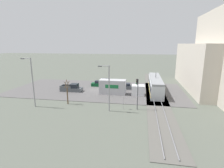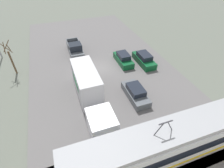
# 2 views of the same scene
# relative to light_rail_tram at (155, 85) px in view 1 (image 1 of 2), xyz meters

# --- Properties ---
(ground_plane) EXTENTS (320.00, 320.00, 0.00)m
(ground_plane) POSITION_rel_light_rail_tram_xyz_m (0.26, -14.71, -1.79)
(ground_plane) COLOR #565B51
(road_surface) EXTENTS (19.96, 43.21, 0.08)m
(road_surface) POSITION_rel_light_rail_tram_xyz_m (0.26, -14.71, -1.75)
(road_surface) COLOR #565454
(road_surface) RESTS_ON ground
(rail_bed) EXTENTS (53.24, 4.40, 0.22)m
(rail_bed) POSITION_rel_light_rail_tram_xyz_m (0.26, 0.00, -1.74)
(rail_bed) COLOR #5B5954
(rail_bed) RESTS_ON ground
(light_rail_tram) EXTENTS (15.27, 2.78, 4.65)m
(light_rail_tram) POSITION_rel_light_rail_tram_xyz_m (0.00, 0.00, 0.00)
(light_rail_tram) COLOR silver
(light_rail_tram) RESTS_ON ground
(box_truck) EXTENTS (2.43, 10.41, 3.33)m
(box_truck) POSITION_rel_light_rail_tram_xyz_m (3.48, -8.51, -0.17)
(box_truck) COLOR silver
(box_truck) RESTS_ON ground
(pickup_truck) EXTENTS (2.07, 5.33, 1.89)m
(pickup_truck) POSITION_rel_light_rail_tram_xyz_m (3.03, -20.26, -0.99)
(pickup_truck) COLOR #4C5156
(pickup_truck) RESTS_ON ground
(sedan_car_0) EXTENTS (1.72, 4.29, 1.54)m
(sedan_car_0) POSITION_rel_light_rail_tram_xyz_m (-3.22, -14.83, -1.07)
(sedan_car_0) COLOR #0C4723
(sedan_car_0) RESTS_ON ground
(sedan_car_1) EXTENTS (1.79, 4.64, 1.59)m
(sedan_car_1) POSITION_rel_light_rail_tram_xyz_m (-6.06, -13.67, -1.05)
(sedan_car_1) COLOR #0C4723
(sedan_car_1) RESTS_ON ground
(sedan_car_2) EXTENTS (1.83, 4.49, 1.45)m
(sedan_car_2) POSITION_rel_light_rail_tram_xyz_m (-1.63, -7.37, -1.11)
(sedan_car_2) COLOR #4C5156
(sedan_car_2) RESTS_ON ground
(traffic_light_pole) EXTENTS (0.28, 0.47, 5.60)m
(traffic_light_pole) POSITION_rel_light_rail_tram_xyz_m (12.58, -3.99, 1.82)
(traffic_light_pole) COLOR #47474C
(traffic_light_pole) RESTS_ON ground
(street_tree) EXTENTS (1.14, 0.95, 4.82)m
(street_tree) POSITION_rel_light_rail_tram_xyz_m (11.85, -17.45, 0.41)
(street_tree) COLOR brown
(street_tree) RESTS_ON ground
(street_lamp_near_crossing) EXTENTS (0.36, 1.95, 9.14)m
(street_lamp_near_crossing) POSITION_rel_light_rail_tram_xyz_m (14.32, -23.07, 3.42)
(street_lamp_near_crossing) COLOR gray
(street_lamp_near_crossing) RESTS_ON ground
(street_lamp_mid_block) EXTENTS (0.36, 1.95, 8.05)m
(street_lamp_mid_block) POSITION_rel_light_rail_tram_xyz_m (14.14, -8.95, 2.86)
(street_lamp_mid_block) COLOR gray
(street_lamp_mid_block) RESTS_ON ground
(no_parking_sign) EXTENTS (0.32, 0.08, 2.43)m
(no_parking_sign) POSITION_rel_light_rail_tram_xyz_m (12.81, -6.42, -0.32)
(no_parking_sign) COLOR gray
(no_parking_sign) RESTS_ON ground
(backdrop_warehouse) EXTENTS (27.20, 14.59, 11.59)m
(backdrop_warehouse) POSITION_rel_light_rail_tram_xyz_m (-5.77, 15.19, 4.01)
(backdrop_warehouse) COLOR beige
(backdrop_warehouse) RESTS_ON ground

